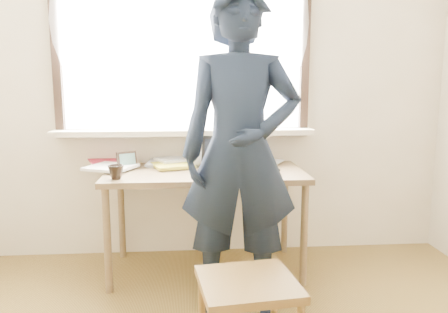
{
  "coord_description": "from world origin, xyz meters",
  "views": [
    {
      "loc": [
        -0.16,
        -1.22,
        1.28
      ],
      "look_at": [
        0.01,
        0.95,
        0.91
      ],
      "focal_mm": 35.0,
      "sensor_mm": 36.0,
      "label": 1
    }
  ],
  "objects": [
    {
      "name": "book_b",
      "position": [
        0.34,
        1.9,
        0.71
      ],
      "size": [
        0.25,
        0.28,
        0.02
      ],
      "primitive_type": "imported",
      "rotation": [
        0.0,
        0.0,
        -0.49
      ],
      "color": "white",
      "rests_on": "desk"
    },
    {
      "name": "laptop",
      "position": [
        0.06,
        1.6,
        0.75
      ],
      "size": [
        0.39,
        0.34,
        0.22
      ],
      "color": "black",
      "rests_on": "desk"
    },
    {
      "name": "person",
      "position": [
        0.11,
        1.13,
        0.9
      ],
      "size": [
        0.69,
        0.48,
        1.79
      ],
      "primitive_type": "imported",
      "rotation": [
        0.0,
        0.0,
        -0.08
      ],
      "color": "black",
      "rests_on": "ground"
    },
    {
      "name": "work_chair",
      "position": [
        0.08,
        0.56,
        0.36
      ],
      "size": [
        0.46,
        0.45,
        0.43
      ],
      "color": "brown",
      "rests_on": "ground"
    },
    {
      "name": "mug_dark",
      "position": [
        -0.61,
        1.41,
        0.74
      ],
      "size": [
        0.13,
        0.13,
        0.09
      ],
      "primitive_type": "imported",
      "rotation": [
        0.0,
        0.0,
        -0.57
      ],
      "color": "black",
      "rests_on": "desk"
    },
    {
      "name": "picture_frame",
      "position": [
        -0.59,
        1.73,
        0.76
      ],
      "size": [
        0.13,
        0.08,
        0.11
      ],
      "color": "black",
      "rests_on": "desk"
    },
    {
      "name": "mug_white",
      "position": [
        -0.11,
        1.78,
        0.75
      ],
      "size": [
        0.19,
        0.19,
        0.11
      ],
      "primitive_type": "imported",
      "rotation": [
        0.0,
        0.0,
        0.53
      ],
      "color": "white",
      "rests_on": "desk"
    },
    {
      "name": "desk_clutter",
      "position": [
        -0.21,
        1.88,
        0.72
      ],
      "size": [
        0.71,
        0.54,
        0.04
      ],
      "color": "white",
      "rests_on": "desk"
    },
    {
      "name": "mouse",
      "position": [
        0.38,
        1.53,
        0.72
      ],
      "size": [
        0.09,
        0.06,
        0.03
      ],
      "primitive_type": "ellipsoid",
      "color": "black",
      "rests_on": "desk"
    },
    {
      "name": "desk",
      "position": [
        -0.06,
        1.63,
        0.63
      ],
      "size": [
        1.31,
        0.65,
        0.7
      ],
      "color": "brown",
      "rests_on": "ground"
    },
    {
      "name": "book_a",
      "position": [
        -0.47,
        1.89,
        0.71
      ],
      "size": [
        0.21,
        0.28,
        0.02
      ],
      "primitive_type": "imported",
      "rotation": [
        0.0,
        0.0,
        -0.07
      ],
      "color": "white",
      "rests_on": "desk"
    }
  ]
}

